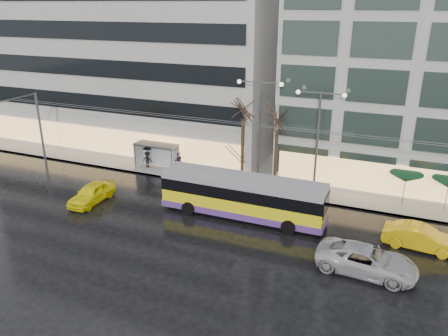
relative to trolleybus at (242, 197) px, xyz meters
The scene contains 18 objects.
ground 5.62m from the trolleybus, 122.55° to the right, with size 140.00×140.00×0.00m, color black.
sidewalk 9.61m from the trolleybus, 95.47° to the left, with size 80.00×10.00×0.15m, color gray.
kerb 4.82m from the trolleybus, 101.36° to the left, with size 80.00×0.10×0.15m, color slate.
building_left 25.66m from the trolleybus, 142.61° to the left, with size 34.00×14.00×22.00m, color #ACAAA5.
trolleybus is the anchor object (origin of this frame).
catenary 4.73m from the trolleybus, 119.35° to the left, with size 42.24×5.12×7.00m.
bus_shelter 12.85m from the trolleybus, 151.47° to the left, with size 4.20×1.60×2.51m.
street_lamp_near 7.72m from the trolleybus, 98.23° to the left, with size 3.96×0.36×9.03m.
street_lamp_far 8.55m from the trolleybus, 56.77° to the left, with size 3.96×0.36×8.53m.
tree_a 8.83m from the trolleybus, 110.44° to the left, with size 3.20×3.20×8.40m.
tree_b 8.25m from the trolleybus, 84.88° to the left, with size 3.20×3.20×7.70m.
parasol_a 12.87m from the trolleybus, 30.17° to the left, with size 2.50×2.50×2.65m.
taxi_a 12.32m from the trolleybus, 169.30° to the right, with size 1.82×4.53×1.55m, color #FFF20D.
taxi_b 12.39m from the trolleybus, ahead, with size 1.65×4.74×1.56m, color yellow.
sedan_silver 10.21m from the trolleybus, 23.35° to the right, with size 2.71×5.87×1.63m, color #B7B7BC.
pedestrian_a 10.02m from the trolleybus, 146.28° to the left, with size 1.16×1.17×2.19m.
pedestrian_b 11.28m from the trolleybus, 143.32° to the left, with size 1.05×1.01×1.70m.
pedestrian_c 13.41m from the trolleybus, 153.37° to the left, with size 1.08×0.88×2.11m.
Camera 1 is at (12.95, -23.30, 15.10)m, focal length 35.00 mm.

